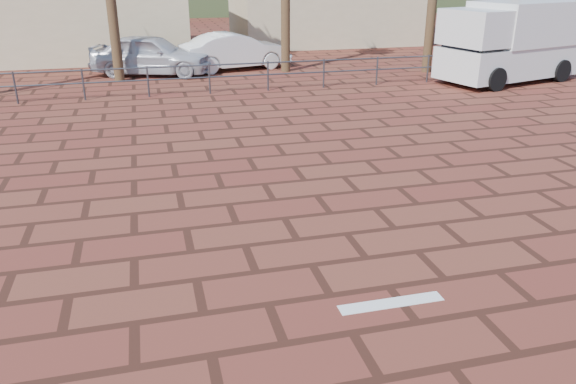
% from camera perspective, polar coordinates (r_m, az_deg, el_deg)
% --- Properties ---
extents(ground, '(120.00, 120.00, 0.00)m').
position_cam_1_polar(ground, '(8.20, 2.48, -7.42)').
color(ground, brown).
rests_on(ground, ground).
extents(paint_stripe, '(1.40, 0.22, 0.01)m').
position_cam_1_polar(paint_stripe, '(7.46, 10.43, -11.03)').
color(paint_stripe, white).
rests_on(paint_stripe, ground).
extents(guardrail, '(24.06, 0.06, 1.00)m').
position_cam_1_polar(guardrail, '(19.23, -8.01, 11.85)').
color(guardrail, '#47494F').
rests_on(guardrail, ground).
extents(building_west, '(12.60, 7.60, 4.50)m').
position_cam_1_polar(building_west, '(29.13, -23.06, 17.00)').
color(building_west, beige).
rests_on(building_west, ground).
extents(campervan, '(5.84, 3.60, 2.82)m').
position_cam_1_polar(campervan, '(22.70, 21.86, 14.14)').
color(campervan, silver).
rests_on(campervan, ground).
extents(car_silver, '(4.96, 3.21, 1.57)m').
position_cam_1_polar(car_silver, '(23.05, -13.72, 13.40)').
color(car_silver, silver).
rests_on(car_silver, ground).
extents(car_white, '(4.71, 2.52, 1.47)m').
position_cam_1_polar(car_white, '(23.84, -5.36, 14.06)').
color(car_white, white).
rests_on(car_white, ground).
extents(street_sign, '(0.49, 0.14, 2.44)m').
position_cam_1_polar(street_sign, '(21.98, 16.72, 15.14)').
color(street_sign, gray).
rests_on(street_sign, ground).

